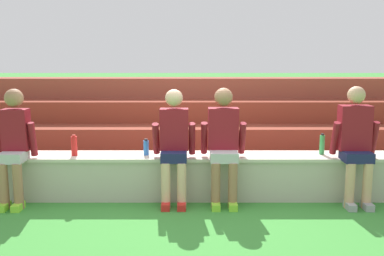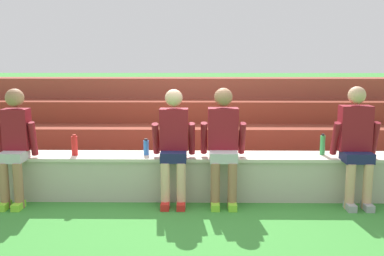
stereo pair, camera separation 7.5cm
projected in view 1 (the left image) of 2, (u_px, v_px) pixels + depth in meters
ground_plane at (192, 203)px, 5.47m from camera, size 80.00×80.00×0.00m
stone_seating_wall at (192, 175)px, 5.66m from camera, size 8.22×0.51×0.55m
brick_bleachers at (192, 131)px, 7.52m from camera, size 10.59×2.35×1.40m
person_far_left at (14, 143)px, 5.31m from camera, size 0.49×0.52×1.41m
person_left_of_center at (174, 142)px, 5.34m from camera, size 0.52×0.51×1.40m
person_center at (223, 141)px, 5.36m from camera, size 0.55×0.55×1.41m
person_right_of_center at (356, 141)px, 5.33m from camera, size 0.55×0.50×1.44m
water_bottle_near_left at (146, 147)px, 5.58m from camera, size 0.07×0.07×0.21m
water_bottle_mid_right at (322, 144)px, 5.62m from camera, size 0.06×0.06×0.27m
water_bottle_near_right at (74, 146)px, 5.55m from camera, size 0.08×0.08×0.26m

